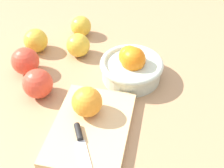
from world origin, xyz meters
TOP-DOWN VIEW (x-y plane):
  - ground_plane at (0.00, 0.00)m, footprint 2.40×2.40m
  - bowl at (-0.12, 0.11)m, footprint 0.18×0.18m
  - cutting_board at (0.10, 0.10)m, footprint 0.28×0.23m
  - orange_on_board at (0.07, 0.07)m, footprint 0.07×0.07m
  - knife at (0.16, 0.10)m, footprint 0.13×0.11m
  - apple_front_left at (-0.15, -0.08)m, footprint 0.07×0.07m
  - apple_front_center at (-0.01, -0.18)m, footprint 0.08×0.08m
  - apple_front_left_2 at (-0.12, -0.22)m, footprint 0.08×0.08m
  - apple_front_left_3 at (-0.26, -0.13)m, footprint 0.07×0.07m
  - apple_front_right at (0.05, -0.09)m, footprint 0.08×0.08m

SIDE VIEW (x-z plane):
  - ground_plane at x=0.00m, z-range 0.00..0.00m
  - cutting_board at x=0.10m, z-range 0.00..0.02m
  - knife at x=0.16m, z-range 0.02..0.03m
  - apple_front_left_3 at x=-0.26m, z-range 0.00..0.07m
  - apple_front_left at x=-0.15m, z-range 0.00..0.07m
  - apple_front_left_2 at x=-0.12m, z-range 0.00..0.08m
  - bowl at x=-0.12m, z-range -0.01..0.09m
  - apple_front_center at x=-0.01m, z-range 0.00..0.08m
  - apple_front_right at x=0.05m, z-range 0.00..0.08m
  - orange_on_board at x=0.07m, z-range 0.02..0.10m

